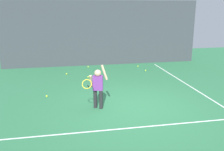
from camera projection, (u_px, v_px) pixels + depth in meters
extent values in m
plane|color=#2D7247|center=(133.00, 106.00, 8.11)|extent=(20.00, 20.00, 0.00)
cube|color=white|center=(148.00, 126.00, 6.75)|extent=(9.00, 0.05, 0.00)
cube|color=white|center=(197.00, 91.00, 9.56)|extent=(0.05, 9.00, 0.00)
cube|color=#383D42|center=(102.00, 33.00, 13.32)|extent=(10.11, 0.08, 3.28)
cylinder|color=slate|center=(1.00, 34.00, 12.45)|extent=(0.09, 0.09, 3.43)
cylinder|color=slate|center=(70.00, 32.00, 13.06)|extent=(0.09, 0.09, 3.43)
cylinder|color=slate|center=(133.00, 31.00, 13.66)|extent=(0.09, 0.09, 3.43)
cylinder|color=slate|center=(191.00, 30.00, 14.27)|extent=(0.09, 0.09, 3.43)
cylinder|color=#232326|center=(95.00, 99.00, 7.92)|extent=(0.11, 0.11, 0.58)
cylinder|color=#232326|center=(101.00, 99.00, 7.86)|extent=(0.11, 0.11, 0.58)
cube|color=#72338C|center=(98.00, 83.00, 7.76)|extent=(0.33, 0.24, 0.44)
sphere|color=tan|center=(98.00, 73.00, 7.68)|extent=(0.20, 0.20, 0.20)
cylinder|color=tan|center=(104.00, 72.00, 7.68)|extent=(0.22, 0.12, 0.46)
cylinder|color=tan|center=(91.00, 81.00, 7.69)|extent=(0.14, 0.30, 0.43)
cylinder|color=black|center=(88.00, 86.00, 7.61)|extent=(0.08, 0.24, 0.15)
torus|color=yellow|center=(87.00, 84.00, 7.36)|extent=(0.31, 0.23, 0.26)
sphere|color=#CCE033|center=(67.00, 74.00, 11.79)|extent=(0.07, 0.07, 0.07)
sphere|color=#CCE033|center=(47.00, 96.00, 8.90)|extent=(0.07, 0.07, 0.07)
sphere|color=#CCE033|center=(88.00, 77.00, 11.28)|extent=(0.07, 0.07, 0.07)
sphere|color=#CCE033|center=(88.00, 67.00, 13.14)|extent=(0.07, 0.07, 0.07)
sphere|color=#CCE033|center=(146.00, 70.00, 12.39)|extent=(0.07, 0.07, 0.07)
sphere|color=#CCE033|center=(138.00, 66.00, 13.27)|extent=(0.07, 0.07, 0.07)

